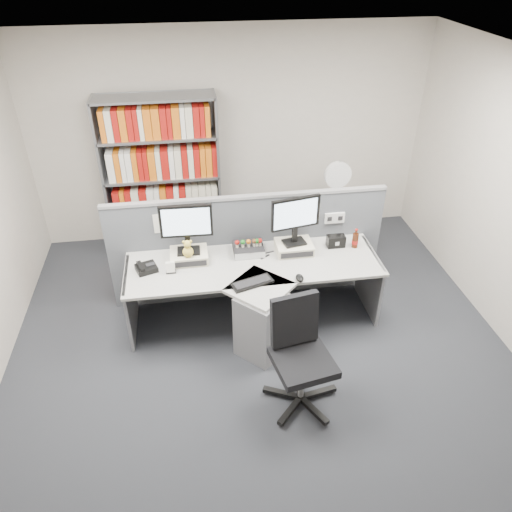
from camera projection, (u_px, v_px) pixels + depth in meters
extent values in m
plane|color=#31343A|center=(266.00, 372.00, 4.74)|extent=(5.50, 5.50, 0.00)
cube|color=beige|center=(231.00, 138.00, 6.25)|extent=(5.00, 0.04, 2.70)
cube|color=white|center=(271.00, 86.00, 3.24)|extent=(5.00, 5.50, 0.04)
cube|color=#585D64|center=(248.00, 248.00, 5.42)|extent=(3.00, 0.05, 1.25)
cube|color=#A7A7AC|center=(247.00, 197.00, 5.07)|extent=(3.00, 0.07, 0.03)
cube|color=white|center=(334.00, 218.00, 5.34)|extent=(0.22, 0.04, 0.12)
cube|color=white|center=(161.00, 222.00, 5.05)|extent=(0.16, 0.00, 0.22)
cube|color=white|center=(200.00, 219.00, 5.10)|extent=(0.16, 0.00, 0.22)
cube|color=white|center=(313.00, 211.00, 5.25)|extent=(0.16, 0.00, 0.22)
cube|color=#B0AFA9|center=(253.00, 264.00, 5.03)|extent=(2.60, 0.80, 0.03)
cube|color=#B0AFA9|center=(260.00, 288.00, 4.70)|extent=(0.74, 0.74, 0.03)
cube|color=gray|center=(261.00, 325.00, 4.80)|extent=(0.57, 0.57, 0.69)
cube|color=gray|center=(131.00, 303.00, 5.06)|extent=(0.03, 0.70, 0.72)
cube|color=gray|center=(369.00, 280.00, 5.38)|extent=(0.03, 0.70, 0.72)
cube|color=gray|center=(249.00, 272.00, 5.52)|extent=(2.50, 0.02, 0.45)
cube|color=beige|center=(189.00, 256.00, 5.04)|extent=(0.38, 0.30, 0.10)
cube|color=black|center=(190.00, 264.00, 4.92)|extent=(0.34, 0.01, 0.06)
cube|color=beige|center=(294.00, 247.00, 5.18)|extent=(0.38, 0.30, 0.10)
cube|color=black|center=(297.00, 255.00, 5.05)|extent=(0.34, 0.01, 0.06)
cube|color=black|center=(189.00, 251.00, 5.01)|extent=(0.23, 0.17, 0.02)
cube|color=black|center=(188.00, 243.00, 4.96)|extent=(0.05, 0.03, 0.19)
cube|color=black|center=(186.00, 221.00, 4.81)|extent=(0.52, 0.06, 0.34)
cube|color=#C6E2FB|center=(186.00, 222.00, 4.80)|extent=(0.47, 0.02, 0.29)
cube|color=black|center=(294.00, 242.00, 5.14)|extent=(0.26, 0.21, 0.02)
cube|color=black|center=(295.00, 235.00, 5.09)|extent=(0.06, 0.04, 0.19)
cube|color=black|center=(296.00, 213.00, 4.95)|extent=(0.52, 0.13, 0.34)
cube|color=#C6E2FB|center=(296.00, 214.00, 4.94)|extent=(0.46, 0.09, 0.29)
cube|color=black|center=(248.00, 249.00, 5.17)|extent=(0.32, 0.28, 0.08)
cube|color=silver|center=(250.00, 256.00, 5.05)|extent=(0.32, 0.01, 0.08)
cylinder|color=beige|center=(237.00, 246.00, 5.10)|extent=(0.03, 0.03, 0.03)
sphere|color=#A5140F|center=(237.00, 243.00, 5.08)|extent=(0.05, 0.05, 0.05)
cylinder|color=beige|center=(243.00, 246.00, 5.11)|extent=(0.03, 0.03, 0.03)
sphere|color=#19721E|center=(243.00, 242.00, 5.09)|extent=(0.05, 0.05, 0.05)
cylinder|color=beige|center=(249.00, 245.00, 5.12)|extent=(0.03, 0.03, 0.03)
sphere|color=orange|center=(249.00, 242.00, 5.09)|extent=(0.05, 0.05, 0.05)
cylinder|color=beige|center=(254.00, 245.00, 5.12)|extent=(0.03, 0.03, 0.03)
sphere|color=#593319|center=(254.00, 241.00, 5.10)|extent=(0.05, 0.05, 0.05)
cylinder|color=beige|center=(260.00, 244.00, 5.13)|extent=(0.03, 0.03, 0.03)
sphere|color=#A5140F|center=(260.00, 241.00, 5.11)|extent=(0.05, 0.05, 0.05)
cylinder|color=beige|center=(257.00, 244.00, 5.13)|extent=(0.03, 0.03, 0.03)
sphere|color=#19721E|center=(257.00, 241.00, 5.10)|extent=(0.05, 0.05, 0.05)
cube|color=black|center=(252.00, 283.00, 4.72)|extent=(0.43, 0.27, 0.02)
cube|color=black|center=(252.00, 282.00, 4.71)|extent=(0.38, 0.21, 0.01)
ellipsoid|color=black|center=(300.00, 278.00, 4.77)|extent=(0.08, 0.12, 0.05)
cube|color=black|center=(146.00, 268.00, 4.90)|extent=(0.24, 0.23, 0.05)
cube|color=black|center=(141.00, 266.00, 4.85)|extent=(0.09, 0.17, 0.03)
cube|color=black|center=(150.00, 264.00, 4.90)|extent=(0.10, 0.08, 0.01)
cube|color=black|center=(171.00, 271.00, 4.88)|extent=(0.10, 0.06, 0.02)
cube|color=white|center=(170.00, 268.00, 4.83)|extent=(0.09, 0.04, 0.10)
cube|color=white|center=(170.00, 265.00, 4.86)|extent=(0.09, 0.04, 0.10)
sphere|color=gold|center=(188.00, 252.00, 4.91)|extent=(0.11, 0.11, 0.11)
sphere|color=gold|center=(187.00, 244.00, 4.86)|extent=(0.08, 0.08, 0.08)
sphere|color=gold|center=(184.00, 242.00, 4.84)|extent=(0.03, 0.03, 0.03)
sphere|color=gold|center=(191.00, 241.00, 4.85)|extent=(0.03, 0.03, 0.03)
cube|color=black|center=(336.00, 241.00, 5.25)|extent=(0.19, 0.11, 0.13)
cylinder|color=#3F190A|center=(355.00, 240.00, 5.23)|extent=(0.06, 0.06, 0.16)
cylinder|color=#A5140F|center=(355.00, 242.00, 5.24)|extent=(0.07, 0.07, 0.05)
cylinder|color=#3F190A|center=(356.00, 232.00, 5.17)|extent=(0.03, 0.03, 0.05)
cylinder|color=#A5140F|center=(357.00, 230.00, 5.15)|extent=(0.03, 0.03, 0.01)
cube|color=gray|center=(105.00, 181.00, 6.00)|extent=(0.03, 0.40, 2.00)
cube|color=gray|center=(218.00, 174.00, 6.18)|extent=(0.03, 0.40, 2.00)
cube|color=gray|center=(163.00, 171.00, 6.25)|extent=(1.40, 0.02, 2.00)
cube|color=gray|center=(170.00, 244.00, 6.63)|extent=(1.38, 0.40, 0.03)
cube|color=gray|center=(166.00, 211.00, 6.36)|extent=(1.38, 0.40, 0.03)
cube|color=gray|center=(162.00, 176.00, 6.08)|extent=(1.38, 0.40, 0.03)
cube|color=gray|center=(158.00, 137.00, 5.80)|extent=(1.38, 0.40, 0.03)
cube|color=gray|center=(153.00, 97.00, 5.55)|extent=(1.38, 0.40, 0.03)
cube|color=#A5140F|center=(169.00, 233.00, 6.50)|extent=(1.24, 0.28, 0.36)
cube|color=orange|center=(165.00, 199.00, 6.22)|extent=(1.24, 0.28, 0.36)
cube|color=beige|center=(161.00, 162.00, 5.95)|extent=(1.24, 0.28, 0.36)
cube|color=white|center=(156.00, 121.00, 5.67)|extent=(1.24, 0.28, 0.36)
cube|color=gray|center=(332.00, 228.00, 6.34)|extent=(0.45, 0.60, 0.70)
cube|color=black|center=(340.00, 228.00, 6.00)|extent=(0.40, 0.02, 0.28)
cube|color=black|center=(338.00, 250.00, 6.18)|extent=(0.40, 0.02, 0.28)
cylinder|color=white|center=(335.00, 202.00, 6.14)|extent=(0.20, 0.20, 0.03)
cylinder|color=white|center=(335.00, 194.00, 6.08)|extent=(0.03, 0.03, 0.20)
cylinder|color=white|center=(338.00, 175.00, 5.91)|extent=(0.33, 0.08, 0.33)
cylinder|color=silver|center=(337.00, 174.00, 5.94)|extent=(0.33, 0.07, 0.33)
cylinder|color=silver|center=(302.00, 381.00, 4.31)|extent=(0.05, 0.05, 0.42)
cube|color=black|center=(303.00, 362.00, 4.18)|extent=(0.56, 0.56, 0.07)
cube|color=black|center=(294.00, 320.00, 4.19)|extent=(0.44, 0.19, 0.49)
cube|color=black|center=(320.00, 392.00, 4.48)|extent=(0.32, 0.11, 0.04)
cylinder|color=black|center=(332.00, 390.00, 4.52)|extent=(0.05, 0.05, 0.03)
cube|color=black|center=(299.00, 381.00, 4.58)|extent=(0.09, 0.32, 0.04)
cylinder|color=black|center=(297.00, 372.00, 4.70)|extent=(0.05, 0.05, 0.03)
cube|color=black|center=(280.00, 393.00, 4.47)|extent=(0.31, 0.18, 0.04)
cylinder|color=black|center=(267.00, 391.00, 4.51)|extent=(0.05, 0.05, 0.03)
cube|color=black|center=(289.00, 412.00, 4.30)|extent=(0.26, 0.27, 0.04)
cylinder|color=black|center=(282.00, 423.00, 4.22)|extent=(0.05, 0.05, 0.03)
cube|color=black|center=(315.00, 411.00, 4.30)|extent=(0.20, 0.30, 0.04)
cylinder|color=black|center=(325.00, 422.00, 4.22)|extent=(0.05, 0.05, 0.03)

